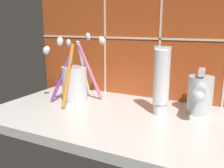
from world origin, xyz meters
TOP-DOWN VIEW (x-y plane):
  - sink_counter at (0.00, 0.00)cm, footprint 66.57×33.75cm
  - tile_wall_backsplash at (0.01, 17.12)cm, footprint 76.57×1.72cm
  - toothbrush_cup at (-17.90, 4.51)cm, footprint 14.07×17.18cm
  - toothpaste_tube at (5.82, 4.42)cm, footprint 3.79×3.61cm
  - sink_faucet at (13.81, 8.46)cm, footprint 5.70×12.04cm

SIDE VIEW (x-z plane):
  - sink_counter at x=0.00cm, z-range 0.00..2.00cm
  - sink_faucet at x=13.81cm, z-range 1.76..12.14cm
  - toothbrush_cup at x=-17.90cm, z-range -1.56..16.68cm
  - toothpaste_tube at x=5.82cm, z-range 1.96..17.63cm
  - tile_wall_backsplash at x=0.01cm, z-range 0.01..48.81cm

